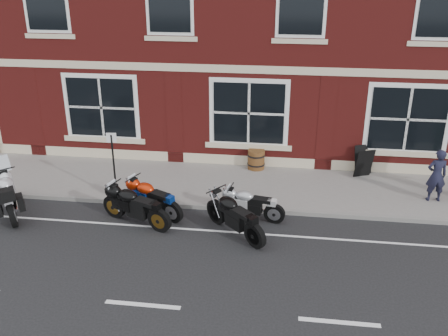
{
  "coord_description": "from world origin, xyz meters",
  "views": [
    {
      "loc": [
        2.8,
        -11.11,
        6.63
      ],
      "look_at": [
        1.08,
        1.6,
        1.22
      ],
      "focal_mm": 40.0,
      "sensor_mm": 36.0,
      "label": 1
    }
  ],
  "objects_px": {
    "moto_touring_silver": "(11,193)",
    "moto_sport_silver": "(250,203)",
    "moto_sport_red": "(152,197)",
    "moto_naked_black": "(235,214)",
    "pedestrian_left": "(437,175)",
    "moto_sport_black": "(135,204)",
    "parking_sign": "(114,161)",
    "a_board_sign": "(364,161)",
    "barrel_planter": "(256,159)"
  },
  "relations": [
    {
      "from": "moto_sport_black",
      "to": "moto_sport_silver",
      "type": "xyz_separation_m",
      "value": [
        3.02,
        0.68,
        -0.09
      ]
    },
    {
      "from": "moto_sport_red",
      "to": "a_board_sign",
      "type": "relative_size",
      "value": 1.98
    },
    {
      "from": "a_board_sign",
      "to": "barrel_planter",
      "type": "xyz_separation_m",
      "value": [
        -3.46,
        0.1,
        -0.16
      ]
    },
    {
      "from": "moto_sport_silver",
      "to": "moto_naked_black",
      "type": "xyz_separation_m",
      "value": [
        -0.32,
        -0.87,
        0.1
      ]
    },
    {
      "from": "moto_sport_red",
      "to": "moto_sport_black",
      "type": "xyz_separation_m",
      "value": [
        -0.3,
        -0.58,
        0.03
      ]
    },
    {
      "from": "parking_sign",
      "to": "a_board_sign",
      "type": "bearing_deg",
      "value": 12.91
    },
    {
      "from": "moto_touring_silver",
      "to": "pedestrian_left",
      "type": "relative_size",
      "value": 1.27
    },
    {
      "from": "moto_sport_red",
      "to": "pedestrian_left",
      "type": "xyz_separation_m",
      "value": [
        7.91,
        1.7,
        0.37
      ]
    },
    {
      "from": "pedestrian_left",
      "to": "a_board_sign",
      "type": "relative_size",
      "value": 1.63
    },
    {
      "from": "moto_touring_silver",
      "to": "pedestrian_left",
      "type": "distance_m",
      "value": 12.02
    },
    {
      "from": "moto_sport_red",
      "to": "moto_naked_black",
      "type": "relative_size",
      "value": 1.12
    },
    {
      "from": "moto_sport_red",
      "to": "moto_sport_silver",
      "type": "distance_m",
      "value": 2.72
    },
    {
      "from": "moto_sport_black",
      "to": "moto_sport_silver",
      "type": "bearing_deg",
      "value": -54.49
    },
    {
      "from": "moto_naked_black",
      "to": "parking_sign",
      "type": "relative_size",
      "value": 0.85
    },
    {
      "from": "moto_sport_red",
      "to": "moto_touring_silver",
      "type": "bearing_deg",
      "value": 124.29
    },
    {
      "from": "moto_sport_red",
      "to": "barrel_planter",
      "type": "bearing_deg",
      "value": -9.91
    },
    {
      "from": "moto_sport_silver",
      "to": "a_board_sign",
      "type": "distance_m",
      "value": 4.65
    },
    {
      "from": "moto_sport_silver",
      "to": "a_board_sign",
      "type": "bearing_deg",
      "value": -35.34
    },
    {
      "from": "pedestrian_left",
      "to": "barrel_planter",
      "type": "distance_m",
      "value": 5.56
    },
    {
      "from": "moto_naked_black",
      "to": "a_board_sign",
      "type": "xyz_separation_m",
      "value": [
        3.7,
        4.06,
        0.02
      ]
    },
    {
      "from": "pedestrian_left",
      "to": "parking_sign",
      "type": "xyz_separation_m",
      "value": [
        -9.18,
        -1.06,
        0.37
      ]
    },
    {
      "from": "moto_sport_silver",
      "to": "moto_naked_black",
      "type": "distance_m",
      "value": 0.93
    },
    {
      "from": "moto_sport_red",
      "to": "moto_sport_silver",
      "type": "height_order",
      "value": "moto_sport_red"
    },
    {
      "from": "moto_naked_black",
      "to": "parking_sign",
      "type": "bearing_deg",
      "value": 113.3
    },
    {
      "from": "pedestrian_left",
      "to": "parking_sign",
      "type": "bearing_deg",
      "value": 0.32
    },
    {
      "from": "moto_naked_black",
      "to": "parking_sign",
      "type": "height_order",
      "value": "parking_sign"
    },
    {
      "from": "moto_sport_black",
      "to": "pedestrian_left",
      "type": "relative_size",
      "value": 1.34
    },
    {
      "from": "moto_sport_black",
      "to": "pedestrian_left",
      "type": "xyz_separation_m",
      "value": [
        8.21,
        2.28,
        0.33
      ]
    },
    {
      "from": "parking_sign",
      "to": "barrel_planter",
      "type": "bearing_deg",
      "value": 28.3
    },
    {
      "from": "parking_sign",
      "to": "moto_naked_black",
      "type": "bearing_deg",
      "value": -27.91
    },
    {
      "from": "a_board_sign",
      "to": "parking_sign",
      "type": "relative_size",
      "value": 0.48
    },
    {
      "from": "moto_touring_silver",
      "to": "barrel_planter",
      "type": "xyz_separation_m",
      "value": [
        6.55,
        3.83,
        -0.16
      ]
    },
    {
      "from": "pedestrian_left",
      "to": "a_board_sign",
      "type": "bearing_deg",
      "value": -47.52
    },
    {
      "from": "moto_sport_red",
      "to": "a_board_sign",
      "type": "bearing_deg",
      "value": -33.72
    },
    {
      "from": "moto_sport_silver",
      "to": "a_board_sign",
      "type": "relative_size",
      "value": 1.94
    },
    {
      "from": "moto_sport_black",
      "to": "moto_naked_black",
      "type": "xyz_separation_m",
      "value": [
        2.7,
        -0.19,
        0.01
      ]
    },
    {
      "from": "moto_touring_silver",
      "to": "moto_sport_black",
      "type": "relative_size",
      "value": 0.95
    },
    {
      "from": "moto_touring_silver",
      "to": "moto_naked_black",
      "type": "height_order",
      "value": "moto_touring_silver"
    },
    {
      "from": "moto_naked_black",
      "to": "barrel_planter",
      "type": "bearing_deg",
      "value": 41.05
    },
    {
      "from": "moto_touring_silver",
      "to": "parking_sign",
      "type": "relative_size",
      "value": 1.0
    },
    {
      "from": "moto_touring_silver",
      "to": "moto_sport_red",
      "type": "bearing_deg",
      "value": -25.23
    },
    {
      "from": "pedestrian_left",
      "to": "moto_sport_black",
      "type": "bearing_deg",
      "value": 9.27
    },
    {
      "from": "moto_sport_silver",
      "to": "parking_sign",
      "type": "distance_m",
      "value": 4.1
    },
    {
      "from": "moto_sport_black",
      "to": "barrel_planter",
      "type": "height_order",
      "value": "moto_sport_black"
    },
    {
      "from": "moto_sport_red",
      "to": "moto_sport_silver",
      "type": "relative_size",
      "value": 1.02
    },
    {
      "from": "moto_sport_black",
      "to": "moto_sport_silver",
      "type": "height_order",
      "value": "moto_sport_black"
    },
    {
      "from": "moto_sport_silver",
      "to": "barrel_planter",
      "type": "distance_m",
      "value": 3.29
    },
    {
      "from": "moto_sport_red",
      "to": "parking_sign",
      "type": "bearing_deg",
      "value": 91.08
    },
    {
      "from": "moto_touring_silver",
      "to": "moto_sport_silver",
      "type": "xyz_separation_m",
      "value": [
        6.63,
        0.54,
        -0.12
      ]
    },
    {
      "from": "moto_touring_silver",
      "to": "parking_sign",
      "type": "height_order",
      "value": "parking_sign"
    }
  ]
}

